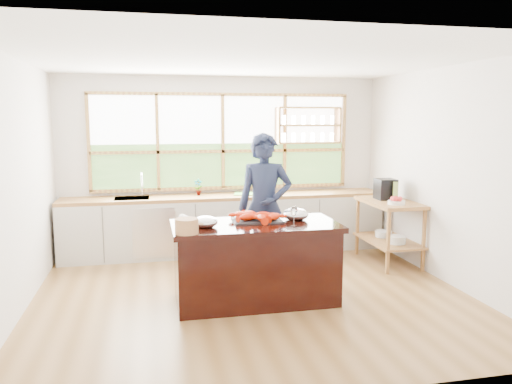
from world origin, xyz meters
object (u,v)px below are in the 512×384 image
object	(u,v)px
wicker_basket	(187,226)
cook	(265,208)
island	(255,262)
espresso_machine	(385,189)

from	to	relation	value
wicker_basket	cook	bearing A→B (deg)	44.72
cook	wicker_basket	size ratio (longest dim) A/B	7.83
island	espresso_machine	size ratio (longest dim) A/B	6.22
island	espresso_machine	distance (m)	2.59
island	wicker_basket	bearing A→B (deg)	-157.02
island	espresso_machine	xyz separation A→B (m)	(2.19, 1.25, 0.59)
island	wicker_basket	size ratio (longest dim) A/B	7.71
island	cook	world-z (taller)	cook
island	espresso_machine	world-z (taller)	espresso_machine
cook	wicker_basket	world-z (taller)	cook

